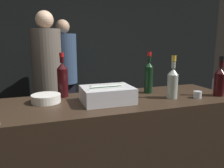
% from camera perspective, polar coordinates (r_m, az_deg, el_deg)
% --- Properties ---
extents(wall_back_chalkboard, '(6.40, 0.06, 2.80)m').
position_cam_1_polar(wall_back_chalkboard, '(3.97, -11.11, 9.82)').
color(wall_back_chalkboard, black).
rests_on(wall_back_chalkboard, ground_plane).
extents(bar_counter, '(1.99, 0.65, 1.04)m').
position_cam_1_polar(bar_counter, '(1.90, 0.33, -19.51)').
color(bar_counter, '#2D2116').
rests_on(bar_counter, ground_plane).
extents(ice_bin_with_bottles, '(0.37, 0.28, 0.12)m').
position_cam_1_polar(ice_bin_with_bottles, '(1.62, -1.29, -2.54)').
color(ice_bin_with_bottles, silver).
rests_on(ice_bin_with_bottles, bar_counter).
extents(bowl_white, '(0.21, 0.21, 0.06)m').
position_cam_1_polar(bowl_white, '(1.69, -16.85, -3.56)').
color(bowl_white, silver).
rests_on(bowl_white, bar_counter).
extents(candle_votive, '(0.06, 0.06, 0.05)m').
position_cam_1_polar(candle_votive, '(1.87, 21.42, -2.58)').
color(candle_votive, silver).
rests_on(candle_votive, bar_counter).
extents(red_wine_bottle_black_foil, '(0.08, 0.08, 0.33)m').
position_cam_1_polar(red_wine_bottle_black_foil, '(2.00, 26.30, 0.95)').
color(red_wine_bottle_black_foil, black).
rests_on(red_wine_bottle_black_foil, bar_counter).
extents(red_wine_bottle_tall, '(0.08, 0.08, 0.36)m').
position_cam_1_polar(red_wine_bottle_tall, '(1.80, -12.78, 1.40)').
color(red_wine_bottle_tall, black).
rests_on(red_wine_bottle_tall, bar_counter).
extents(red_wine_bottle_burgundy, '(0.07, 0.07, 0.36)m').
position_cam_1_polar(red_wine_bottle_burgundy, '(1.92, 9.53, 2.13)').
color(red_wine_bottle_burgundy, black).
rests_on(red_wine_bottle_burgundy, bar_counter).
extents(rose_wine_bottle, '(0.08, 0.08, 0.34)m').
position_cam_1_polar(rose_wine_bottle, '(1.78, 15.55, 0.63)').
color(rose_wine_bottle, '#9EA899').
rests_on(rose_wine_bottle, bar_counter).
extents(person_in_hoodie, '(0.39, 0.39, 1.80)m').
position_cam_1_polar(person_in_hoodie, '(3.50, -12.31, 3.03)').
color(person_in_hoodie, black).
rests_on(person_in_hoodie, ground_plane).
extents(person_blond_tee, '(0.36, 0.36, 1.83)m').
position_cam_1_polar(person_blond_tee, '(2.80, -16.41, 1.40)').
color(person_blond_tee, black).
rests_on(person_blond_tee, ground_plane).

